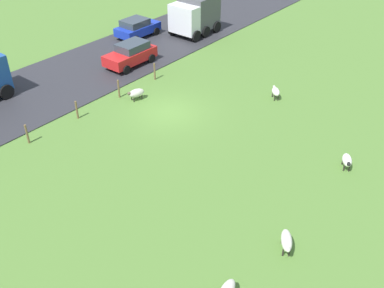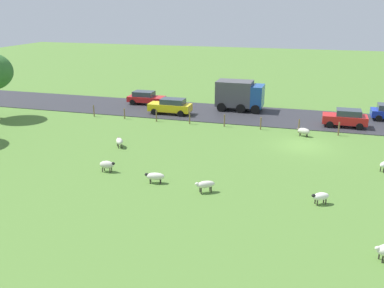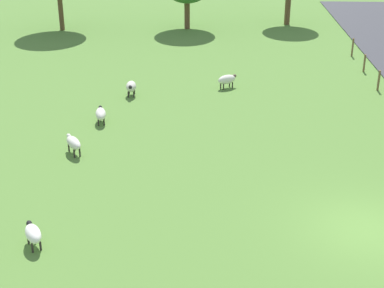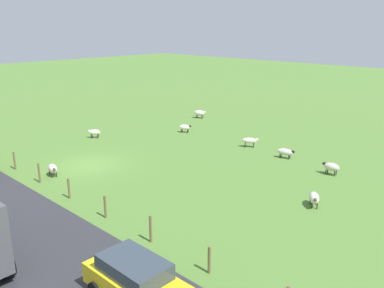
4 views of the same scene
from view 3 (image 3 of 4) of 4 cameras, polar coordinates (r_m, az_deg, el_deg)
The scene contains 9 objects.
ground_plane at distance 20.33m, azimuth 16.86°, elevation -8.08°, with size 160.00×160.00×0.00m, color #517A33.
sheep_0 at distance 31.39m, azimuth -6.00°, elevation 5.63°, with size 0.59×1.14×0.79m.
sheep_1 at distance 24.90m, azimuth -11.56°, elevation 0.13°, with size 1.02×1.25×0.76m.
sheep_2 at distance 19.08m, azimuth -15.34°, elevation -8.47°, with size 0.89×1.11×0.72m.
sheep_4 at distance 32.50m, azimuth 3.45°, elevation 6.34°, with size 1.19×1.03×0.76m.
sheep_6 at distance 27.96m, azimuth -8.96°, elevation 2.95°, with size 0.71×1.33×0.71m.
fence_post_5 at distance 33.66m, azimuth 17.86°, elevation 5.96°, with size 0.12×0.12×1.14m, color brown.
fence_post_6 at distance 36.83m, azimuth 16.57°, elevation 7.62°, with size 0.12×0.12×1.08m, color brown.
fence_post_7 at distance 40.02m, azimuth 15.49°, elevation 9.13°, with size 0.12×0.12×1.20m, color brown.
Camera 3 is at (-5.15, -16.59, 10.57)m, focal length 54.33 mm.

